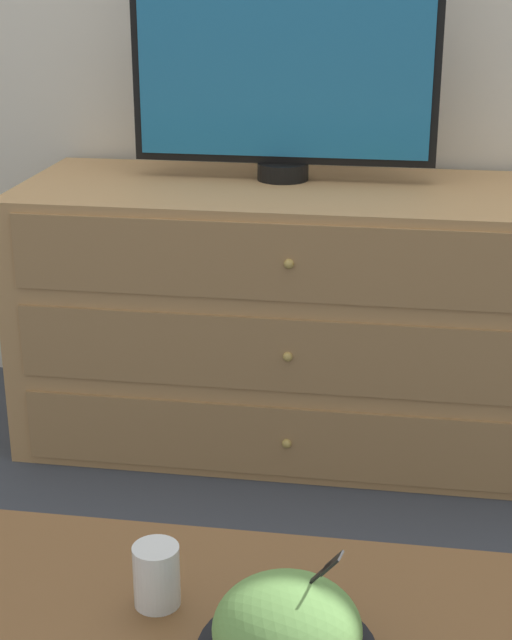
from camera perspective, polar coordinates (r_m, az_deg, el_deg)
name	(u,v)px	position (r m, az deg, el deg)	size (l,w,h in m)	color
ground_plane	(299,386)	(3.07, 2.51, -3.87)	(12.00, 12.00, 0.00)	#383D47
dresser	(301,316)	(2.64, 2.65, 0.25)	(1.47, 0.59, 0.70)	tan
tv	(284,59)	(2.58, 1.65, 14.95)	(0.79, 0.14, 0.60)	black
takeout_bowl	(287,637)	(1.30, 1.82, -17.94)	(0.23, 0.23, 0.17)	black
drink_cup	(157,579)	(1.42, -5.80, -14.75)	(0.07, 0.07, 0.09)	white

